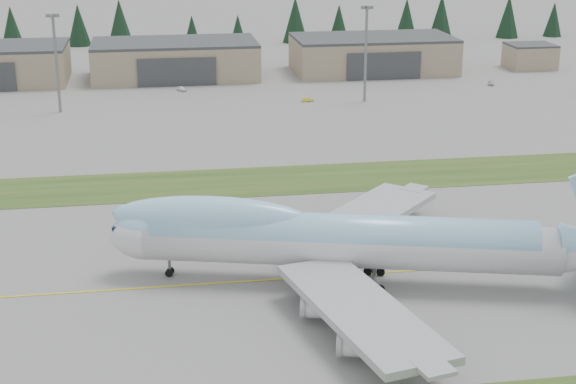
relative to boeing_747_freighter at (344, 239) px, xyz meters
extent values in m
plane|color=slate|center=(-2.21, 2.52, -6.43)|extent=(7000.00, 7000.00, 0.00)
cube|color=#284819|center=(-2.21, 47.52, -6.43)|extent=(400.00, 18.00, 0.08)
cube|color=gold|center=(-2.21, 2.52, -6.43)|extent=(400.00, 0.40, 0.02)
cylinder|color=silver|center=(0.71, -0.19, -0.63)|extent=(55.75, 20.68, 6.50)
cylinder|color=#95D0F4|center=(-0.25, 0.07, 0.57)|extent=(51.76, 19.17, 6.00)
ellipsoid|color=silver|center=(-26.33, 7.01, -0.63)|extent=(11.72, 8.95, 6.50)
ellipsoid|color=#95D0F4|center=(-26.33, 7.01, 0.57)|extent=(9.82, 7.56, 5.51)
ellipsoid|color=#95D0F4|center=(-17.64, 4.70, 2.47)|extent=(28.07, 12.43, 6.00)
cube|color=#0C1433|center=(-29.71, 7.91, 0.67)|extent=(2.74, 3.06, 1.30)
cube|color=#A1A4A8|center=(6.89, 15.23, -2.43)|extent=(27.37, 28.42, 1.00)
cube|color=#A1A4A8|center=(-1.60, -16.64, -2.43)|extent=(16.04, 31.35, 1.00)
cylinder|color=silver|center=(1.42, 12.55, -4.33)|extent=(5.66, 3.75, 2.50)
cylinder|color=silver|center=(8.54, 20.27, -4.33)|extent=(5.66, 3.75, 2.50)
cylinder|color=silver|center=(-5.01, -11.59, -4.33)|extent=(5.66, 3.75, 2.50)
cylinder|color=silver|center=(-2.67, -21.83, -4.33)|extent=(5.66, 3.75, 2.50)
cylinder|color=slate|center=(-23.43, 6.24, -5.23)|extent=(0.54, 0.54, 2.40)
cylinder|color=slate|center=(0.03, 3.09, -5.13)|extent=(0.68, 0.68, 2.60)
cylinder|color=slate|center=(-1.51, -2.70, -5.13)|extent=(0.68, 0.68, 2.60)
cylinder|color=slate|center=(4.86, 1.81, -5.13)|extent=(0.68, 0.68, 2.60)
cylinder|color=slate|center=(3.32, -3.99, -5.13)|extent=(0.68, 0.68, 2.60)
cylinder|color=black|center=(-23.54, 5.85, -5.88)|extent=(1.15, 0.62, 1.10)
cylinder|color=black|center=(-23.33, 6.63, -5.88)|extent=(1.15, 0.62, 1.10)
cylinder|color=black|center=(0.03, 3.09, -5.83)|extent=(1.29, 0.79, 1.20)
cylinder|color=black|center=(-1.51, -2.70, -5.83)|extent=(1.29, 0.79, 1.20)
cylinder|color=black|center=(4.86, 1.81, -5.83)|extent=(1.29, 0.79, 1.20)
cylinder|color=black|center=(3.32, -3.99, -5.83)|extent=(1.29, 0.79, 1.20)
cube|color=gray|center=(-17.21, 152.52, -1.43)|extent=(48.00, 26.00, 10.00)
cube|color=#343739|center=(-17.21, 152.52, 3.97)|extent=(48.00, 26.00, 0.80)
cube|color=#343739|center=(-17.21, 139.22, -2.43)|extent=(22.08, 0.60, 8.00)
cube|color=gray|center=(42.79, 152.52, -1.43)|extent=(48.00, 26.00, 10.00)
cube|color=#343739|center=(42.79, 152.52, 3.97)|extent=(48.00, 26.00, 0.80)
cube|color=#343739|center=(42.79, 139.22, -2.43)|extent=(22.08, 0.60, 8.00)
cube|color=gray|center=(92.79, 150.52, -2.93)|extent=(14.00, 12.00, 7.00)
cube|color=#343739|center=(92.79, 150.52, 0.87)|extent=(14.00, 12.00, 0.60)
cylinder|color=slate|center=(-47.18, 111.62, 5.22)|extent=(0.70, 0.70, 23.30)
cube|color=slate|center=(-47.18, 111.62, 17.27)|extent=(3.20, 3.20, 0.80)
cylinder|color=slate|center=(30.35, 111.82, 5.48)|extent=(0.70, 0.70, 23.81)
cube|color=slate|center=(30.35, 111.82, 17.79)|extent=(3.20, 3.20, 0.80)
imported|color=white|center=(-16.34, 132.52, -6.43)|extent=(2.96, 4.02, 1.27)
imported|color=gold|center=(15.66, 113.87, -6.43)|extent=(3.32, 1.39, 1.07)
imported|color=silver|center=(71.09, 127.08, -6.43)|extent=(2.83, 4.17, 1.12)
cone|color=black|center=(-72.07, 215.54, 1.03)|extent=(8.35, 8.35, 14.91)
cone|color=black|center=(-49.20, 218.38, 1.02)|extent=(8.34, 8.34, 14.90)
cone|color=black|center=(-34.51, 216.94, 1.83)|extent=(9.24, 9.24, 16.51)
cone|color=black|center=(-8.73, 217.48, -1.26)|extent=(5.78, 5.78, 10.33)
cone|color=black|center=(8.19, 217.99, -1.36)|extent=(5.67, 5.67, 10.12)
cone|color=black|center=(29.05, 214.23, 1.90)|extent=(9.33, 9.33, 16.66)
cone|color=black|center=(46.03, 216.83, 0.23)|extent=(7.46, 7.46, 13.32)
cone|color=black|center=(71.54, 215.04, 1.26)|extent=(8.61, 8.61, 15.38)
cone|color=black|center=(85.03, 214.74, 1.90)|extent=(9.32, 9.32, 16.65)
cone|color=black|center=(111.18, 213.39, 1.61)|extent=(9.00, 9.00, 16.06)
cone|color=black|center=(129.68, 213.62, 0.13)|extent=(7.34, 7.34, 13.11)
camera|label=1|loc=(-24.87, -108.49, 43.59)|focal=55.00mm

